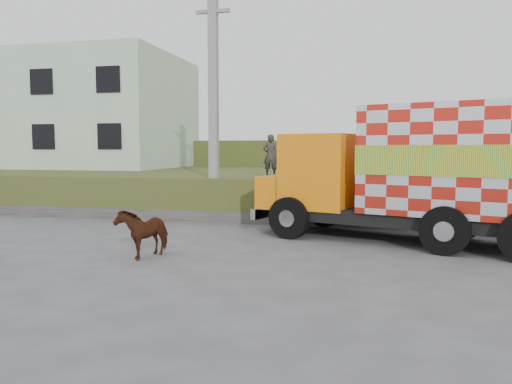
% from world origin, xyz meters
% --- Properties ---
extents(ground, '(120.00, 120.00, 0.00)m').
position_xyz_m(ground, '(0.00, 0.00, 0.00)').
color(ground, '#474749').
rests_on(ground, ground).
extents(embankment, '(40.00, 12.00, 1.50)m').
position_xyz_m(embankment, '(0.00, 10.00, 0.75)').
color(embankment, '#37501A').
rests_on(embankment, ground).
extents(embankment_far, '(40.00, 12.00, 3.00)m').
position_xyz_m(embankment_far, '(0.00, 22.00, 1.50)').
color(embankment_far, '#37501A').
rests_on(embankment_far, ground).
extents(retaining_strip, '(16.00, 0.50, 0.40)m').
position_xyz_m(retaining_strip, '(-2.00, 4.20, 0.20)').
color(retaining_strip, '#595651').
rests_on(retaining_strip, ground).
extents(building, '(10.00, 8.00, 6.00)m').
position_xyz_m(building, '(-11.00, 13.00, 4.50)').
color(building, '#B2CDAF').
rests_on(building, embankment).
extents(utility_pole, '(1.20, 0.30, 8.00)m').
position_xyz_m(utility_pole, '(-1.00, 4.60, 4.08)').
color(utility_pole, gray).
rests_on(utility_pole, ground).
extents(cargo_truck, '(8.55, 4.97, 3.64)m').
position_xyz_m(cargo_truck, '(5.69, 1.85, 1.87)').
color(cargo_truck, black).
rests_on(cargo_truck, ground).
extents(cow, '(0.95, 1.49, 1.17)m').
position_xyz_m(cow, '(-0.78, -1.41, 0.58)').
color(cow, '#381C0E').
rests_on(cow, ground).
extents(pedestrian, '(0.60, 0.42, 1.55)m').
position_xyz_m(pedestrian, '(0.77, 5.85, 2.28)').
color(pedestrian, '#2F2D2A').
rests_on(pedestrian, embankment).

